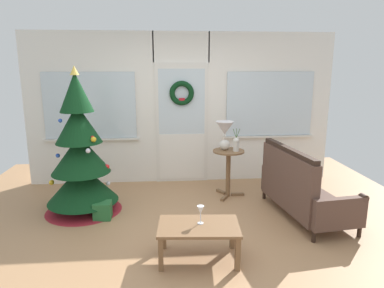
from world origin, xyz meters
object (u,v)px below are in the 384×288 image
at_px(christmas_tree, 81,161).
at_px(side_table, 228,164).
at_px(coffee_table, 199,230).
at_px(wine_glass, 201,211).
at_px(flower_vase, 236,144).
at_px(gift_box, 103,210).
at_px(table_lamp, 225,132).
at_px(settee_sofa, 300,190).

bearing_deg(christmas_tree, side_table, 10.27).
height_order(coffee_table, wine_glass, wine_glass).
xyz_separation_m(flower_vase, coffee_table, (-0.74, -1.71, -0.53)).
xyz_separation_m(flower_vase, gift_box, (-1.91, -0.62, -0.74)).
distance_m(table_lamp, coffee_table, 2.03).
bearing_deg(wine_glass, settee_sofa, 32.51).
xyz_separation_m(christmas_tree, table_lamp, (2.06, 0.42, 0.29)).
relative_size(coffee_table, gift_box, 3.81).
distance_m(side_table, flower_vase, 0.35).
relative_size(table_lamp, wine_glass, 2.26).
height_order(christmas_tree, wine_glass, christmas_tree).
bearing_deg(coffee_table, wine_glass, 58.46).
distance_m(christmas_tree, coffee_table, 2.07).
bearing_deg(flower_vase, christmas_tree, -171.69).
bearing_deg(flower_vase, gift_box, -162.00).
xyz_separation_m(side_table, wine_glass, (-0.62, -1.74, 0.00)).
relative_size(table_lamp, flower_vase, 1.26).
bearing_deg(gift_box, flower_vase, 18.00).
xyz_separation_m(table_lamp, flower_vase, (0.16, -0.10, -0.17)).
relative_size(christmas_tree, coffee_table, 2.28).
distance_m(settee_sofa, table_lamp, 1.39).
relative_size(settee_sofa, side_table, 2.16).
height_order(christmas_tree, settee_sofa, christmas_tree).
xyz_separation_m(settee_sofa, flower_vase, (-0.72, 0.76, 0.48)).
height_order(side_table, wine_glass, side_table).
height_order(side_table, table_lamp, table_lamp).
bearing_deg(table_lamp, wine_glass, -107.44).
xyz_separation_m(christmas_tree, wine_glass, (1.50, -1.35, -0.20)).
bearing_deg(flower_vase, side_table, 149.04).
distance_m(side_table, table_lamp, 0.51).
relative_size(flower_vase, coffee_table, 0.40).
distance_m(table_lamp, wine_glass, 1.93).
bearing_deg(table_lamp, flower_vase, -32.01).
xyz_separation_m(settee_sofa, table_lamp, (-0.88, 0.86, 0.64)).
height_order(settee_sofa, wine_glass, settee_sofa).
height_order(side_table, coffee_table, side_table).
xyz_separation_m(side_table, gift_box, (-1.81, -0.68, -0.40)).
relative_size(christmas_tree, gift_box, 8.69).
xyz_separation_m(settee_sofa, wine_glass, (-1.44, -0.92, 0.15)).
relative_size(flower_vase, gift_box, 1.52).
bearing_deg(wine_glass, christmas_tree, 138.02).
distance_m(flower_vase, wine_glass, 1.85).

